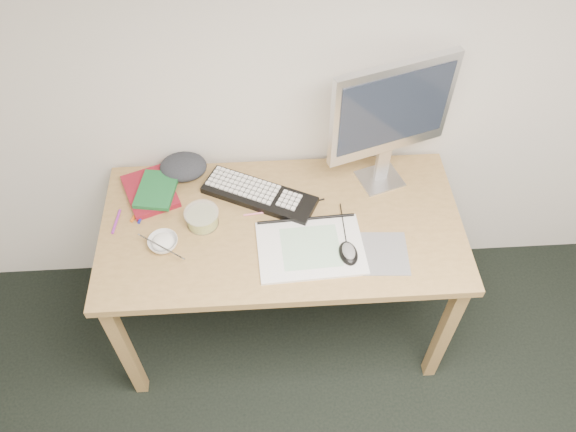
% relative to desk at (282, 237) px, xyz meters
% --- Properties ---
extents(desk, '(1.40, 0.70, 0.75)m').
position_rel_desk_xyz_m(desk, '(0.00, 0.00, 0.00)').
color(desk, '#AD884F').
rests_on(desk, ground).
extents(mousepad, '(0.23, 0.21, 0.00)m').
position_rel_desk_xyz_m(mousepad, '(0.35, -0.16, 0.08)').
color(mousepad, gray).
rests_on(mousepad, desk).
extents(sketchpad, '(0.41, 0.30, 0.01)m').
position_rel_desk_xyz_m(sketchpad, '(0.10, -0.13, 0.09)').
color(sketchpad, white).
rests_on(sketchpad, desk).
extents(keyboard, '(0.47, 0.34, 0.03)m').
position_rel_desk_xyz_m(keyboard, '(-0.08, 0.14, 0.10)').
color(keyboard, black).
rests_on(keyboard, desk).
extents(monitor, '(0.47, 0.19, 0.57)m').
position_rel_desk_xyz_m(monitor, '(0.42, 0.21, 0.44)').
color(monitor, silver).
rests_on(monitor, desk).
extents(mouse, '(0.08, 0.12, 0.04)m').
position_rel_desk_xyz_m(mouse, '(0.24, -0.17, 0.11)').
color(mouse, black).
rests_on(mouse, sketchpad).
extents(rice_bowl, '(0.13, 0.13, 0.04)m').
position_rel_desk_xyz_m(rice_bowl, '(-0.45, -0.08, 0.10)').
color(rice_bowl, white).
rests_on(rice_bowl, desk).
extents(chopsticks, '(0.18, 0.13, 0.02)m').
position_rel_desk_xyz_m(chopsticks, '(-0.45, -0.11, 0.12)').
color(chopsticks, '#B2B2B5').
rests_on(chopsticks, rice_bowl).
extents(fruit_tub, '(0.15, 0.15, 0.06)m').
position_rel_desk_xyz_m(fruit_tub, '(-0.30, 0.02, 0.11)').
color(fruit_tub, '#DCDF4E').
rests_on(fruit_tub, desk).
extents(book_red, '(0.26, 0.29, 0.02)m').
position_rel_desk_xyz_m(book_red, '(-0.52, 0.19, 0.09)').
color(book_red, maroon).
rests_on(book_red, desk).
extents(book_green, '(0.18, 0.22, 0.02)m').
position_rel_desk_xyz_m(book_green, '(-0.49, 0.18, 0.12)').
color(book_green, '#175F2D').
rests_on(book_green, book_red).
extents(cloth_lump, '(0.17, 0.14, 0.07)m').
position_rel_desk_xyz_m(cloth_lump, '(-0.39, 0.30, 0.12)').
color(cloth_lump, '#282B30').
rests_on(cloth_lump, desk).
extents(pencil_pink, '(0.20, 0.03, 0.01)m').
position_rel_desk_xyz_m(pencil_pink, '(-0.05, 0.06, 0.09)').
color(pencil_pink, pink).
rests_on(pencil_pink, desk).
extents(pencil_tan, '(0.17, 0.06, 0.01)m').
position_rel_desk_xyz_m(pencil_tan, '(-0.02, 0.07, 0.09)').
color(pencil_tan, tan).
rests_on(pencil_tan, desk).
extents(pencil_black, '(0.17, 0.05, 0.01)m').
position_rel_desk_xyz_m(pencil_black, '(0.09, 0.09, 0.09)').
color(pencil_black, black).
rests_on(pencil_black, desk).
extents(marker_blue, '(0.04, 0.12, 0.01)m').
position_rel_desk_xyz_m(marker_blue, '(-0.54, 0.09, 0.09)').
color(marker_blue, navy).
rests_on(marker_blue, desk).
extents(marker_orange, '(0.06, 0.13, 0.01)m').
position_rel_desk_xyz_m(marker_orange, '(-0.56, 0.11, 0.09)').
color(marker_orange, '#D06218').
rests_on(marker_orange, desk).
extents(marker_purple, '(0.02, 0.12, 0.01)m').
position_rel_desk_xyz_m(marker_purple, '(-0.64, 0.05, 0.09)').
color(marker_purple, purple).
rests_on(marker_purple, desk).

